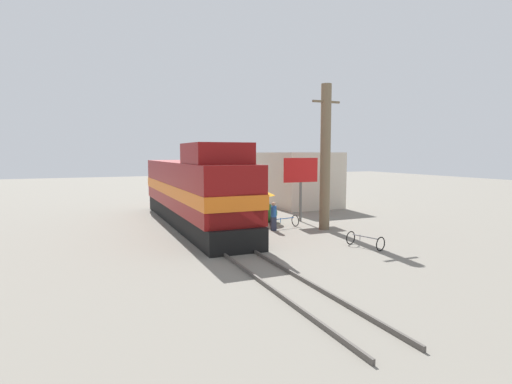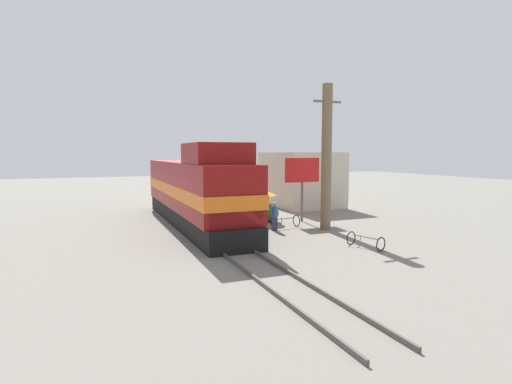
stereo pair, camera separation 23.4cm
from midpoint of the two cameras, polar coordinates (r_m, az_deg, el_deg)
ground_plane at (r=22.33m, az=-6.35°, el=-6.07°), size 120.00×120.00×0.00m
rail_near at (r=22.13m, az=-8.14°, el=-6.00°), size 0.08×29.17×0.15m
rail_far at (r=22.52m, az=-4.59°, el=-5.76°), size 0.08×29.17×0.15m
locomotive at (r=25.00m, az=-8.40°, el=0.09°), size 3.08×16.86×5.00m
utility_pole at (r=23.67m, az=10.31°, el=4.91°), size 1.80×0.60×8.46m
vendor_umbrella at (r=25.96m, az=0.78°, el=0.05°), size 2.17×2.17×2.24m
billboard_sign at (r=26.29m, az=6.88°, el=2.65°), size 2.50×0.12×4.19m
shrub_cluster at (r=26.18m, az=2.24°, el=-3.02°), size 1.17×1.17×1.17m
person_bystander at (r=23.19m, az=2.95°, el=-3.33°), size 0.34×0.34×1.68m
bicycle at (r=24.22m, az=4.50°, el=-4.26°), size 1.81×0.98×0.71m
bicycle_spare at (r=19.78m, az=15.69°, el=-6.74°), size 1.11×1.87×0.67m
building_block_distant at (r=34.44m, az=6.53°, el=1.83°), size 5.00×6.96×4.56m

